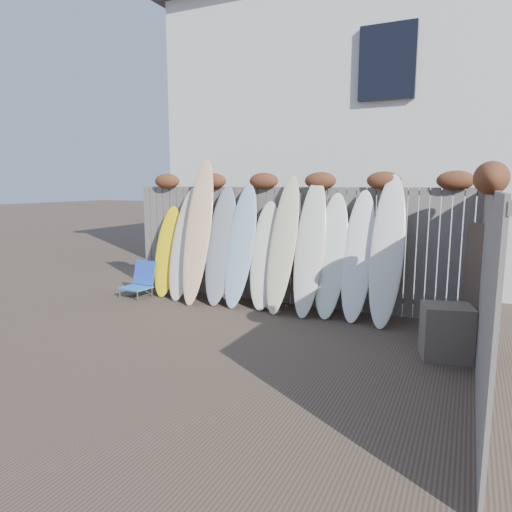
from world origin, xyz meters
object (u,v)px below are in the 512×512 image
at_px(surfboard_0, 167,251).
at_px(beach_chair, 140,280).
at_px(lattice_panel, 480,289).
at_px(wooden_crate, 446,332).

bearing_deg(surfboard_0, beach_chair, -145.05).
bearing_deg(beach_chair, surfboard_0, 38.28).
bearing_deg(lattice_panel, wooden_crate, -150.36).
xyz_separation_m(lattice_panel, surfboard_0, (-5.19, 0.78, 0.04)).
relative_size(beach_chair, lattice_panel, 0.41).
height_order(lattice_panel, surfboard_0, surfboard_0).
distance_m(beach_chair, wooden_crate, 5.33).
distance_m(wooden_crate, lattice_panel, 0.70).
bearing_deg(wooden_crate, beach_chair, 170.62).
bearing_deg(wooden_crate, surfboard_0, 166.29).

